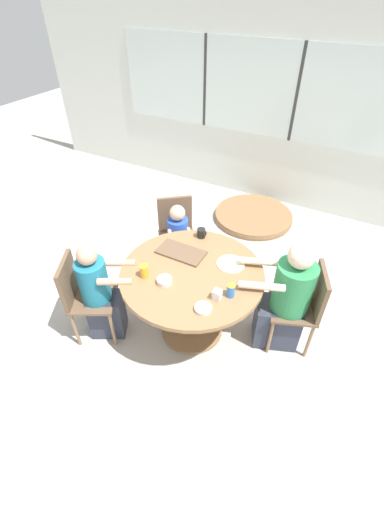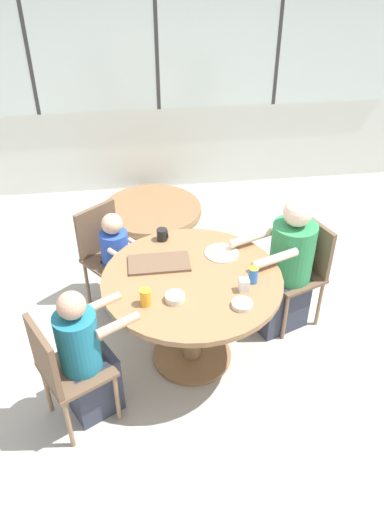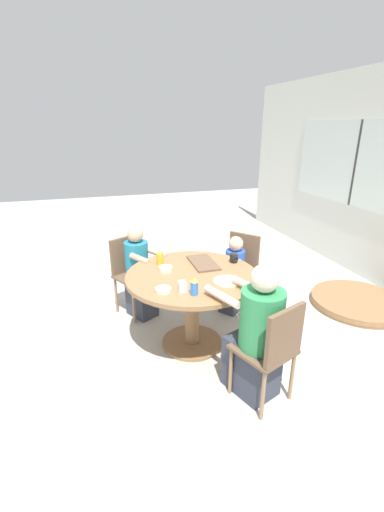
% 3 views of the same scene
% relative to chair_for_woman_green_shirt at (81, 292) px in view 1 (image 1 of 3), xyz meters
% --- Properties ---
extents(ground_plane, '(16.00, 16.00, 0.00)m').
position_rel_chair_for_woman_green_shirt_xyz_m(ground_plane, '(0.87, 0.48, -0.53)').
color(ground_plane, '#B2ADA3').
extents(wall_back_with_windows, '(8.40, 0.08, 2.80)m').
position_rel_chair_for_woman_green_shirt_xyz_m(wall_back_with_windows, '(0.87, 3.32, 0.88)').
color(wall_back_with_windows, silver).
rests_on(wall_back_with_windows, ground_plane).
extents(dining_table, '(1.24, 1.24, 0.77)m').
position_rel_chair_for_woman_green_shirt_xyz_m(dining_table, '(0.87, 0.48, 0.06)').
color(dining_table, olive).
rests_on(dining_table, ground_plane).
extents(chair_for_woman_green_shirt, '(0.54, 0.54, 0.88)m').
position_rel_chair_for_woman_green_shirt_xyz_m(chair_for_woman_green_shirt, '(0.00, 0.00, 0.00)').
color(chair_for_woman_green_shirt, brown).
rests_on(chair_for_woman_green_shirt, ground_plane).
extents(chair_for_man_blue_shirt, '(0.52, 0.52, 0.88)m').
position_rel_chair_for_woman_green_shirt_xyz_m(chair_for_man_blue_shirt, '(1.80, 0.83, 0.00)').
color(chair_for_man_blue_shirt, brown).
rests_on(chair_for_man_blue_shirt, ground_plane).
extents(chair_for_toddler, '(0.56, 0.56, 0.88)m').
position_rel_chair_for_woman_green_shirt_xyz_m(chair_for_toddler, '(0.25, 1.25, 0.00)').
color(chair_for_toddler, brown).
rests_on(chair_for_toddler, ground_plane).
extents(person_woman_green_shirt, '(0.54, 0.46, 1.05)m').
position_rel_chair_for_woman_green_shirt_xyz_m(person_woman_green_shirt, '(0.14, 0.08, -0.05)').
color(person_woman_green_shirt, '#333847').
rests_on(person_woman_green_shirt, ground_plane).
extents(person_man_blue_shirt, '(0.68, 0.52, 1.15)m').
position_rel_chair_for_woman_green_shirt_xyz_m(person_man_blue_shirt, '(1.64, 0.77, -0.02)').
color(person_man_blue_shirt, '#333847').
rests_on(person_man_blue_shirt, ground_plane).
extents(person_toddler, '(0.42, 0.45, 0.91)m').
position_rel_chair_for_woman_green_shirt_xyz_m(person_toddler, '(0.35, 1.13, -0.11)').
color(person_toddler, '#333847').
rests_on(person_toddler, ground_plane).
extents(food_tray_dark, '(0.43, 0.23, 0.02)m').
position_rel_chair_for_woman_green_shirt_xyz_m(food_tray_dark, '(0.66, 0.66, 0.25)').
color(food_tray_dark, brown).
rests_on(food_tray_dark, dining_table).
extents(coffee_mug, '(0.09, 0.08, 0.09)m').
position_rel_chair_for_woman_green_shirt_xyz_m(coffee_mug, '(0.71, 0.97, 0.28)').
color(coffee_mug, black).
rests_on(coffee_mug, dining_table).
extents(sippy_cup, '(0.07, 0.07, 0.15)m').
position_rel_chair_for_woman_green_shirt_xyz_m(sippy_cup, '(1.27, 0.38, 0.31)').
color(sippy_cup, blue).
rests_on(sippy_cup, dining_table).
extents(juice_glass, '(0.07, 0.07, 0.12)m').
position_rel_chair_for_woman_green_shirt_xyz_m(juice_glass, '(0.54, 0.24, 0.29)').
color(juice_glass, gold).
rests_on(juice_glass, dining_table).
extents(milk_carton_small, '(0.06, 0.06, 0.09)m').
position_rel_chair_for_woman_green_shirt_xyz_m(milk_carton_small, '(1.19, 0.30, 0.28)').
color(milk_carton_small, silver).
rests_on(milk_carton_small, dining_table).
extents(bowl_white_shallow, '(0.13, 0.13, 0.03)m').
position_rel_chair_for_woman_green_shirt_xyz_m(bowl_white_shallow, '(1.15, 0.14, 0.25)').
color(bowl_white_shallow, silver).
rests_on(bowl_white_shallow, dining_table).
extents(bowl_cereal, '(0.13, 0.13, 0.04)m').
position_rel_chair_for_woman_green_shirt_xyz_m(bowl_cereal, '(0.73, 0.26, 0.26)').
color(bowl_cereal, silver).
rests_on(bowl_cereal, dining_table).
extents(plate_tortillas, '(0.25, 0.25, 0.01)m').
position_rel_chair_for_woman_green_shirt_xyz_m(plate_tortillas, '(1.12, 0.73, 0.24)').
color(plate_tortillas, beige).
rests_on(plate_tortillas, dining_table).
extents(folded_table_stack, '(1.11, 1.11, 0.09)m').
position_rel_chair_for_woman_green_shirt_xyz_m(folded_table_stack, '(0.70, 2.65, -0.49)').
color(folded_table_stack, olive).
rests_on(folded_table_stack, ground_plane).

